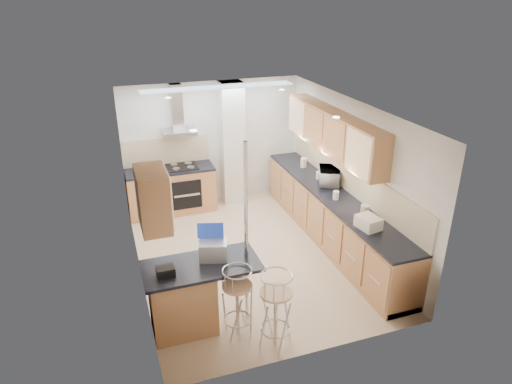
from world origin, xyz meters
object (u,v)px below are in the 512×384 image
object	(u,v)px
laptop	(213,250)
bar_stool_end	(276,310)
microwave	(329,176)
bar_stool_near	(238,302)
bread_bin	(368,222)

from	to	relation	value
laptop	bar_stool_end	bearing A→B (deg)	-35.85
microwave	bar_stool_near	bearing A→B (deg)	156.89
bar_stool_near	bread_bin	bearing A→B (deg)	-6.56
microwave	bar_stool_end	distance (m)	3.25
bread_bin	laptop	bearing A→B (deg)	172.60
bar_stool_near	bread_bin	world-z (taller)	bread_bin
laptop	bar_stool_near	size ratio (longest dim) A/B	0.36
laptop	bread_bin	xyz separation A→B (m)	(2.34, 0.10, -0.05)
microwave	bar_stool_near	distance (m)	3.28
laptop	bread_bin	bearing A→B (deg)	18.74
laptop	bread_bin	distance (m)	2.34
laptop	bar_stool_near	distance (m)	0.73
bar_stool_end	laptop	bearing A→B (deg)	67.62
bar_stool_near	microwave	bearing A→B (deg)	22.75
microwave	bar_stool_end	xyz separation A→B (m)	(-1.99, -2.51, -0.55)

